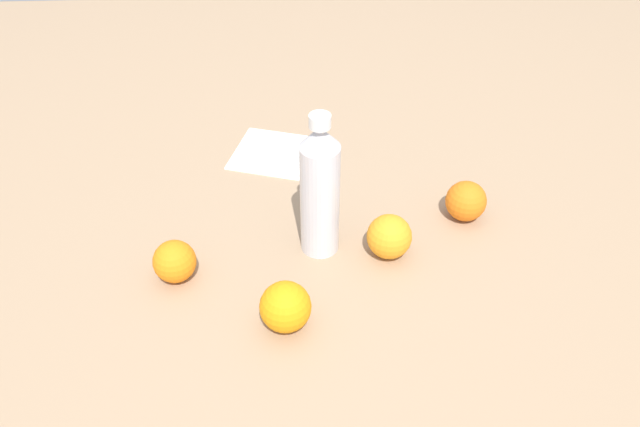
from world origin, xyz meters
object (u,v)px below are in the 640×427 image
at_px(orange_1, 285,307).
at_px(folded_napkin, 275,153).
at_px(water_bottle, 320,191).
at_px(orange_2, 389,237).
at_px(orange_0, 466,201).
at_px(orange_3, 175,261).

distance_m(orange_1, folded_napkin, 0.48).
bearing_deg(water_bottle, orange_2, 136.29).
xyz_separation_m(water_bottle, orange_1, (-0.18, 0.06, -0.09)).
height_order(orange_0, orange_1, orange_1).
bearing_deg(orange_2, orange_3, 96.27).
bearing_deg(orange_3, orange_0, -75.76).
xyz_separation_m(orange_0, folded_napkin, (0.23, 0.36, -0.04)).
bearing_deg(folded_napkin, orange_3, 155.28).
distance_m(orange_0, orange_1, 0.42).
relative_size(orange_1, orange_2, 1.02).
bearing_deg(orange_3, water_bottle, -75.95).
bearing_deg(orange_0, orange_3, 104.24).
distance_m(water_bottle, orange_3, 0.27).
relative_size(orange_0, orange_3, 1.05).
relative_size(orange_0, orange_1, 0.94).
bearing_deg(orange_1, folded_napkin, 2.40).
distance_m(orange_0, orange_3, 0.55).
distance_m(water_bottle, orange_0, 0.30).
bearing_deg(orange_1, orange_3, 58.59).
distance_m(water_bottle, orange_2, 0.15).
bearing_deg(water_bottle, orange_0, 160.87).
xyz_separation_m(orange_1, orange_2, (0.16, -0.18, -0.00)).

